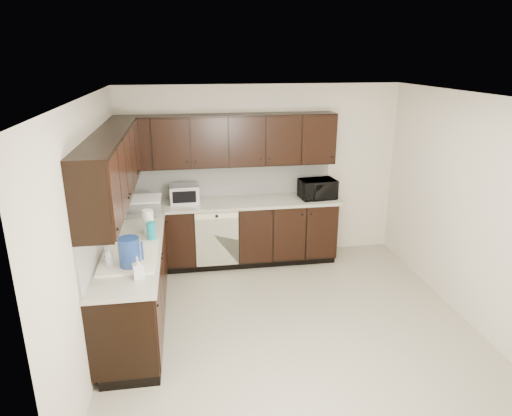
{
  "coord_description": "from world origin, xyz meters",
  "views": [
    {
      "loc": [
        -1.07,
        -4.33,
        2.88
      ],
      "look_at": [
        -0.29,
        0.6,
        1.2
      ],
      "focal_mm": 32.0,
      "sensor_mm": 36.0,
      "label": 1
    }
  ],
  "objects": [
    {
      "name": "floor",
      "position": [
        0.0,
        0.0,
        0.0
      ],
      "size": [
        4.0,
        4.0,
        0.0
      ],
      "primitive_type": "plane",
      "color": "#ABA48D",
      "rests_on": "ground"
    },
    {
      "name": "ceiling",
      "position": [
        0.0,
        0.0,
        2.5
      ],
      "size": [
        4.0,
        4.0,
        0.0
      ],
      "primitive_type": "plane",
      "rotation": [
        3.14,
        0.0,
        0.0
      ],
      "color": "white",
      "rests_on": "wall_back"
    },
    {
      "name": "wall_back",
      "position": [
        0.0,
        2.0,
        1.25
      ],
      "size": [
        4.0,
        0.02,
        2.5
      ],
      "primitive_type": "cube",
      "color": "beige",
      "rests_on": "floor"
    },
    {
      "name": "wall_left",
      "position": [
        -2.0,
        0.0,
        1.25
      ],
      "size": [
        0.02,
        4.0,
        2.5
      ],
      "primitive_type": "cube",
      "color": "beige",
      "rests_on": "floor"
    },
    {
      "name": "wall_right",
      "position": [
        2.0,
        0.0,
        1.25
      ],
      "size": [
        0.02,
        4.0,
        2.5
      ],
      "primitive_type": "cube",
      "color": "beige",
      "rests_on": "floor"
    },
    {
      "name": "wall_front",
      "position": [
        0.0,
        -2.0,
        1.25
      ],
      "size": [
        4.0,
        0.02,
        2.5
      ],
      "primitive_type": "cube",
      "color": "beige",
      "rests_on": "floor"
    },
    {
      "name": "lower_cabinets",
      "position": [
        -1.01,
        1.11,
        0.41
      ],
      "size": [
        3.0,
        2.8,
        0.9
      ],
      "color": "black",
      "rests_on": "floor"
    },
    {
      "name": "countertop",
      "position": [
        -1.01,
        1.11,
        0.92
      ],
      "size": [
        3.03,
        2.83,
        0.04
      ],
      "color": "#B4B09D",
      "rests_on": "lower_cabinets"
    },
    {
      "name": "backsplash",
      "position": [
        -1.22,
        1.32,
        1.18
      ],
      "size": [
        3.0,
        2.8,
        0.48
      ],
      "color": "white",
      "rests_on": "countertop"
    },
    {
      "name": "upper_cabinets",
      "position": [
        -1.1,
        1.2,
        1.77
      ],
      "size": [
        3.0,
        2.8,
        0.7
      ],
      "color": "black",
      "rests_on": "wall_back"
    },
    {
      "name": "dishwasher",
      "position": [
        -0.7,
        1.41,
        0.55
      ],
      "size": [
        0.58,
        0.04,
        0.78
      ],
      "color": "#F0EBC5",
      "rests_on": "lower_cabinets"
    },
    {
      "name": "sink",
      "position": [
        -1.68,
        -0.01,
        0.88
      ],
      "size": [
        0.54,
        0.82,
        0.42
      ],
      "color": "#F0EBC5",
      "rests_on": "countertop"
    },
    {
      "name": "microwave",
      "position": [
        0.75,
        1.65,
        1.08
      ],
      "size": [
        0.53,
        0.39,
        0.27
      ],
      "primitive_type": "imported",
      "rotation": [
        0.0,
        0.0,
        0.13
      ],
      "color": "black",
      "rests_on": "countertop"
    },
    {
      "name": "soap_bottle_a",
      "position": [
        -1.55,
        -0.46,
        1.04
      ],
      "size": [
        0.11,
        0.11,
        0.2
      ],
      "primitive_type": "imported",
      "rotation": [
        0.0,
        0.0,
        0.25
      ],
      "color": "gray",
      "rests_on": "countertop"
    },
    {
      "name": "soap_bottle_b",
      "position": [
        -1.84,
        -0.17,
        1.05
      ],
      "size": [
        0.09,
        0.09,
        0.22
      ],
      "primitive_type": "imported",
      "rotation": [
        0.0,
        0.0,
        0.07
      ],
      "color": "gray",
      "rests_on": "countertop"
    },
    {
      "name": "toaster_oven",
      "position": [
        -1.11,
        1.74,
        1.06
      ],
      "size": [
        0.41,
        0.31,
        0.25
      ],
      "primitive_type": "cube",
      "rotation": [
        0.0,
        0.0,
        0.05
      ],
      "color": "#B1B1B3",
      "rests_on": "countertop"
    },
    {
      "name": "storage_bin",
      "position": [
        -1.67,
        1.35,
        1.04
      ],
      "size": [
        0.54,
        0.41,
        0.2
      ],
      "primitive_type": "cube",
      "rotation": [
        0.0,
        0.0,
        0.07
      ],
      "color": "silver",
      "rests_on": "countertop"
    },
    {
      "name": "blue_pitcher",
      "position": [
        -1.64,
        -0.23,
        1.09
      ],
      "size": [
        0.23,
        0.23,
        0.3
      ],
      "primitive_type": "cylinder",
      "rotation": [
        0.0,
        0.0,
        -0.18
      ],
      "color": "navy",
      "rests_on": "countertop"
    },
    {
      "name": "teal_tumbler",
      "position": [
        -1.48,
        0.42,
        1.05
      ],
      "size": [
        0.13,
        0.13,
        0.21
      ],
      "primitive_type": "cylinder",
      "rotation": [
        0.0,
        0.0,
        0.37
      ],
      "color": "#0D8192",
      "rests_on": "countertop"
    },
    {
      "name": "paper_towel_roll",
      "position": [
        -1.53,
        0.66,
        1.08
      ],
      "size": [
        0.15,
        0.15,
        0.28
      ],
      "primitive_type": "cylinder",
      "rotation": [
        0.0,
        0.0,
        0.29
      ],
      "color": "white",
      "rests_on": "countertop"
    }
  ]
}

